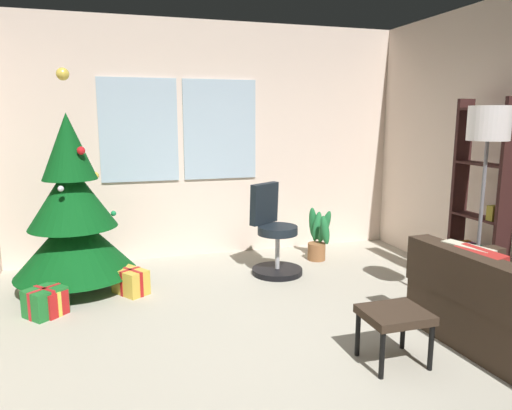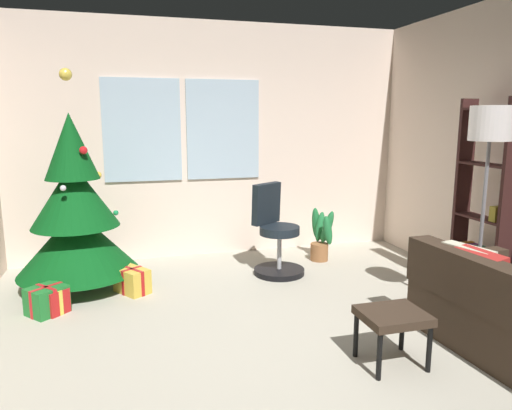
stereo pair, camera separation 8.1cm
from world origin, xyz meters
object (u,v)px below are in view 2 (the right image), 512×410
office_chair (276,238)px  potted_plant (321,235)px  gift_box_red (54,301)px  gift_box_green (47,300)px  bookshelf (483,213)px  holiday_tree (76,217)px  gift_box_gold (132,281)px  footstool (393,319)px  floor_lamp (489,142)px

office_chair → potted_plant: (0.70, 0.36, -0.10)m
gift_box_red → gift_box_green: bearing=171.0°
gift_box_green → bookshelf: (4.00, -0.64, 0.69)m
holiday_tree → gift_box_red: holiday_tree is taller
gift_box_green → potted_plant: (3.00, 0.87, 0.17)m
bookshelf → office_chair: bearing=145.9°
gift_box_gold → bookshelf: size_ratio=0.21×
office_chair → bookshelf: bookshelf is taller
holiday_tree → gift_box_gold: size_ratio=5.38×
gift_box_green → gift_box_gold: bearing=23.9°
gift_box_gold → potted_plant: bearing=13.6°
gift_box_red → gift_box_gold: bearing=26.2°
potted_plant → bookshelf: bearing=-56.5°
footstool → office_chair: bearing=94.6°
footstool → floor_lamp: bearing=23.6°
footstool → gift_box_gold: bearing=131.8°
footstool → bookshelf: 1.88m
gift_box_gold → office_chair: 1.59m
holiday_tree → office_chair: size_ratio=2.17×
holiday_tree → office_chair: holiday_tree is taller
gift_box_green → holiday_tree: bearing=70.7°
floor_lamp → potted_plant: floor_lamp is taller
footstool → gift_box_green: bearing=147.0°
office_chair → potted_plant: office_chair is taller
bookshelf → potted_plant: (-1.00, 1.51, -0.52)m
holiday_tree → gift_box_red: bearing=-104.6°
holiday_tree → bookshelf: 3.99m
potted_plant → gift_box_red: bearing=-163.3°
gift_box_green → floor_lamp: bearing=-17.3°
holiday_tree → gift_box_red: 0.92m
gift_box_red → holiday_tree: bearing=75.4°
gift_box_gold → potted_plant: potted_plant is taller
holiday_tree → office_chair: bearing=-3.3°
gift_box_gold → office_chair: size_ratio=0.40×
gift_box_gold → bookshelf: (3.26, -0.96, 0.69)m
gift_box_gold → bookshelf: 3.47m
gift_box_red → gift_box_green: (-0.06, 0.01, 0.01)m
footstool → potted_plant: (0.53, 2.47, -0.04)m
holiday_tree → floor_lamp: bearing=-27.6°
potted_plant → gift_box_green: bearing=-163.7°
holiday_tree → office_chair: 2.10m
gift_box_red → office_chair: size_ratio=0.28×
gift_box_red → office_chair: (2.24, 0.53, 0.29)m
gift_box_green → potted_plant: potted_plant is taller
bookshelf → gift_box_red: bearing=171.0°
gift_box_red → gift_box_green: size_ratio=0.71×
footstool → bookshelf: size_ratio=0.23×
footstool → floor_lamp: (1.11, 0.48, 1.19)m
gift_box_gold → office_chair: bearing=7.0°
office_chair → footstool: bearing=-85.4°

